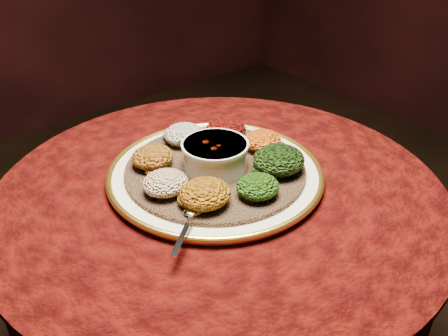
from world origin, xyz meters
TOP-DOWN VIEW (x-y plane):
  - table at (0.00, 0.00)m, footprint 0.96×0.96m
  - platter at (0.02, 0.04)m, footprint 0.54×0.54m
  - injera at (0.02, 0.04)m, footprint 0.46×0.46m
  - stew_bowl at (0.02, 0.04)m, footprint 0.14×0.14m
  - spoon at (-0.12, -0.07)m, footprint 0.13×0.10m
  - portion_ayib at (0.03, 0.17)m, footprint 0.09×0.09m
  - portion_kitfo at (0.12, 0.13)m, footprint 0.10×0.09m
  - portion_tikil at (0.15, 0.03)m, footprint 0.09×0.08m
  - portion_gomen at (0.11, -0.06)m, footprint 0.11×0.11m
  - portion_mixveg at (0.02, -0.10)m, footprint 0.09×0.08m
  - portion_kik at (-0.08, -0.06)m, footprint 0.10×0.10m
  - portion_timatim at (-0.12, 0.03)m, footprint 0.09×0.09m
  - portion_shiro at (-0.08, 0.13)m, footprint 0.09×0.09m

SIDE VIEW (x-z plane):
  - table at x=0.00m, z-range 0.19..0.92m
  - platter at x=0.02m, z-range 0.73..0.76m
  - injera at x=0.02m, z-range 0.75..0.76m
  - spoon at x=-0.12m, z-range 0.76..0.77m
  - portion_mixveg at x=0.02m, z-range 0.76..0.80m
  - portion_tikil at x=0.15m, z-range 0.76..0.80m
  - portion_timatim at x=-0.12m, z-range 0.76..0.81m
  - portion_shiro at x=-0.08m, z-range 0.76..0.81m
  - portion_ayib at x=0.03m, z-range 0.76..0.81m
  - portion_kitfo at x=0.12m, z-range 0.76..0.81m
  - portion_kik at x=-0.08m, z-range 0.76..0.81m
  - portion_gomen at x=0.11m, z-range 0.76..0.82m
  - stew_bowl at x=0.02m, z-range 0.77..0.83m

